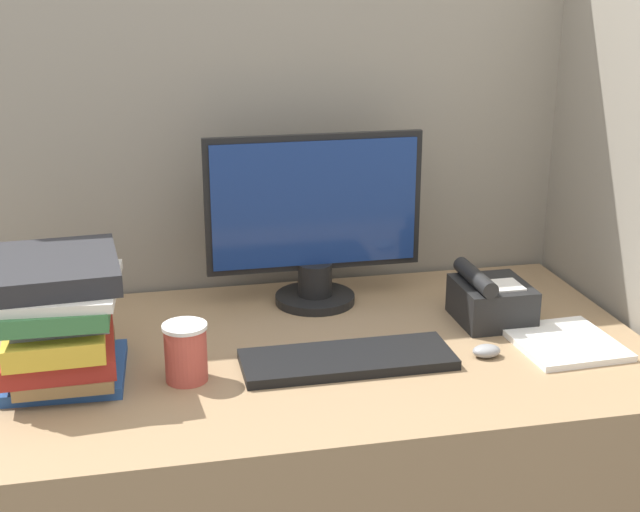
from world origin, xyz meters
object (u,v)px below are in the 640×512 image
at_px(coffee_cup, 186,352).
at_px(desk_telephone, 490,300).
at_px(monitor, 315,225).
at_px(book_stack, 59,318).
at_px(keyboard, 347,359).
at_px(mouse, 486,351).

xyz_separation_m(coffee_cup, desk_telephone, (0.69, 0.16, -0.01)).
relative_size(monitor, book_stack, 1.66).
bearing_deg(coffee_cup, keyboard, 0.69).
bearing_deg(book_stack, monitor, 27.35).
bearing_deg(mouse, desk_telephone, 65.90).
distance_m(monitor, desk_telephone, 0.43).
xyz_separation_m(mouse, book_stack, (-0.84, 0.09, 0.11)).
height_order(keyboard, desk_telephone, desk_telephone).
relative_size(monitor, keyboard, 1.18).
bearing_deg(desk_telephone, coffee_cup, -167.14).
distance_m(keyboard, desk_telephone, 0.40).
bearing_deg(desk_telephone, book_stack, -174.29).
xyz_separation_m(keyboard, book_stack, (-0.55, 0.06, 0.11)).
bearing_deg(coffee_cup, mouse, -2.12).
bearing_deg(keyboard, desk_telephone, 22.65).
distance_m(monitor, mouse, 0.50).
bearing_deg(mouse, book_stack, 174.05).
relative_size(monitor, coffee_cup, 4.36).
xyz_separation_m(monitor, desk_telephone, (0.36, -0.20, -0.14)).
xyz_separation_m(keyboard, coffee_cup, (-0.32, -0.00, 0.05)).
height_order(coffee_cup, book_stack, book_stack).
bearing_deg(coffee_cup, monitor, 47.30).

